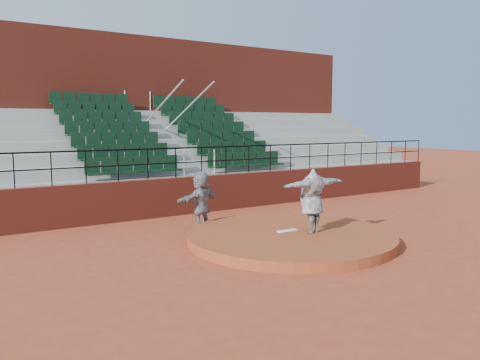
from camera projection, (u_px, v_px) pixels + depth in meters
The scene contains 9 objects.
ground at pixel (291, 241), 12.46m from camera, with size 90.00×90.00×0.00m, color #993B22.
pitchers_mound at pixel (291, 237), 12.45m from camera, with size 5.50×5.50×0.25m, color brown.
pitching_rubber at pixel (287, 231), 12.56m from camera, with size 0.60×0.15×0.03m, color white.
boundary_wall at pixel (202, 194), 16.56m from camera, with size 24.00×0.30×1.30m, color maroon.
wall_railing at pixel (202, 155), 16.40m from camera, with size 24.04×0.05×1.03m.
seating_deck at pixel (161, 164), 19.51m from camera, with size 24.00×5.97×4.63m.
press_box_facade at pixel (127, 115), 22.56m from camera, with size 24.00×3.00×7.10m, color maroon.
pitcher at pixel (312, 201), 12.32m from camera, with size 2.09×0.57×1.70m, color black.
fielder at pixel (201, 201), 13.76m from camera, with size 1.62×0.51×1.74m, color black.
Camera 1 is at (-7.72, -9.52, 3.12)m, focal length 35.00 mm.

